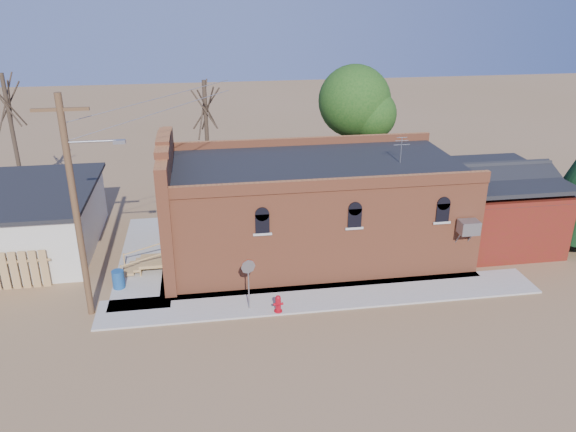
{
  "coord_description": "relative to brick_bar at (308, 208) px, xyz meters",
  "views": [
    {
      "loc": [
        -3.29,
        -19.59,
        12.48
      ],
      "look_at": [
        0.5,
        4.54,
        2.4
      ],
      "focal_mm": 35.0,
      "sensor_mm": 36.0,
      "label": 1
    }
  ],
  "objects": [
    {
      "name": "utility_pole",
      "position": [
        -9.79,
        -4.29,
        2.43
      ],
      "size": [
        3.12,
        0.26,
        9.0
      ],
      "color": "#4E3C1F",
      "rests_on": "ground"
    },
    {
      "name": "brick_bar",
      "position": [
        0.0,
        0.0,
        0.0
      ],
      "size": [
        16.4,
        7.97,
        6.3
      ],
      "color": "#A35132",
      "rests_on": "ground"
    },
    {
      "name": "sidewalk_south",
      "position": [
        -0.14,
        -4.59,
        -2.3
      ],
      "size": [
        19.0,
        2.2,
        0.08
      ],
      "primitive_type": "cube",
      "color": "#9E9991",
      "rests_on": "ground"
    },
    {
      "name": "ground",
      "position": [
        -1.64,
        -5.49,
        -2.34
      ],
      "size": [
        120.0,
        120.0,
        0.0
      ],
      "primitive_type": "plane",
      "color": "olive",
      "rests_on": "ground"
    },
    {
      "name": "fire_hydrant",
      "position": [
        -2.26,
        -5.5,
        -1.89
      ],
      "size": [
        0.43,
        0.42,
        0.75
      ],
      "rotation": [
        0.0,
        0.0,
        0.26
      ],
      "color": "#A00916",
      "rests_on": "sidewalk_south"
    },
    {
      "name": "red_shed",
      "position": [
        9.86,
        0.01,
        -0.07
      ],
      "size": [
        5.4,
        6.4,
        4.3
      ],
      "color": "#5A1E0F",
      "rests_on": "ground"
    },
    {
      "name": "stop_sign",
      "position": [
        -3.41,
        -5.06,
        -0.53
      ],
      "size": [
        0.6,
        0.23,
        2.25
      ],
      "rotation": [
        0.0,
        0.0,
        -0.12
      ],
      "color": "gray",
      "rests_on": "sidewalk_south"
    },
    {
      "name": "trash_barrel",
      "position": [
        -8.94,
        -2.44,
        -1.85
      ],
      "size": [
        0.65,
        0.65,
        0.82
      ],
      "primitive_type": "cylinder",
      "rotation": [
        0.0,
        0.0,
        0.26
      ],
      "color": "navy",
      "rests_on": "sidewalk_west"
    },
    {
      "name": "tree_leafy",
      "position": [
        4.36,
        8.01,
        3.59
      ],
      "size": [
        4.4,
        4.4,
        8.15
      ],
      "color": "#433126",
      "rests_on": "ground"
    },
    {
      "name": "tree_bare_far",
      "position": [
        -15.64,
        8.51,
        4.02
      ],
      "size": [
        2.8,
        2.8,
        8.16
      ],
      "color": "#433126",
      "rests_on": "ground"
    },
    {
      "name": "sidewalk_west",
      "position": [
        -7.94,
        0.51,
        -2.3
      ],
      "size": [
        2.6,
        10.0,
        0.08
      ],
      "primitive_type": "cube",
      "color": "#9E9991",
      "rests_on": "ground"
    },
    {
      "name": "tree_bare_near",
      "position": [
        -4.64,
        7.51,
        3.62
      ],
      "size": [
        2.8,
        2.8,
        7.65
      ],
      "color": "#433126",
      "rests_on": "ground"
    }
  ]
}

